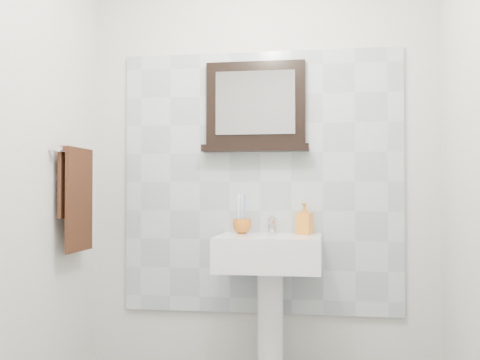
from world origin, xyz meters
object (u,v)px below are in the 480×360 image
object	(u,v)px
pedestal_sink	(269,270)
framed_mirror	(256,109)
hand_towel	(77,191)
toothbrush_cup	(242,226)
soap_dispenser	(305,218)

from	to	relation	value
pedestal_sink	framed_mirror	size ratio (longest dim) A/B	1.58
pedestal_sink	framed_mirror	distance (m)	0.91
pedestal_sink	hand_towel	distance (m)	1.11
toothbrush_cup	hand_towel	distance (m)	0.91
soap_dispenser	hand_towel	bearing A→B (deg)	-146.98
framed_mirror	hand_towel	world-z (taller)	framed_mirror
pedestal_sink	soap_dispenser	size ratio (longest dim) A/B	5.61
framed_mirror	hand_towel	xyz separation A→B (m)	(-0.92, -0.36, -0.47)
toothbrush_cup	hand_towel	world-z (taller)	hand_towel
toothbrush_cup	hand_towel	size ratio (longest dim) A/B	0.19
pedestal_sink	hand_towel	xyz separation A→B (m)	(-1.01, -0.17, 0.42)
toothbrush_cup	framed_mirror	world-z (taller)	framed_mirror
soap_dispenser	hand_towel	size ratio (longest dim) A/B	0.31
framed_mirror	hand_towel	size ratio (longest dim) A/B	1.10
toothbrush_cup	hand_towel	bearing A→B (deg)	-162.13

